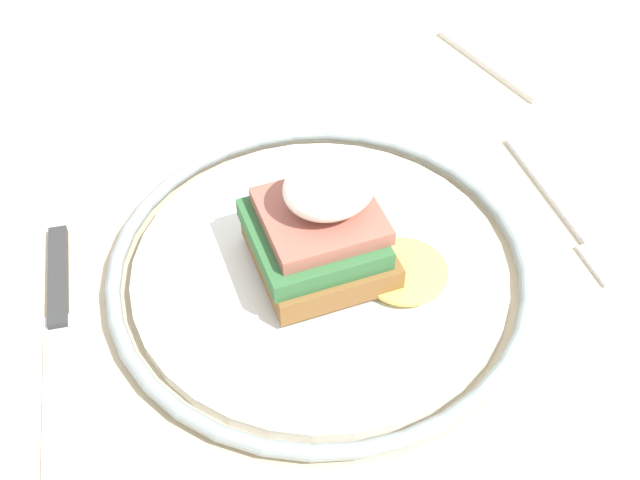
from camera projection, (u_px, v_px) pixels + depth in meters
name	position (u px, v px, depth m)	size (l,w,h in m)	color
dining_table	(308.00, 317.00, 0.64)	(1.03, 0.85, 0.73)	#C6B28E
plate	(320.00, 268.00, 0.52)	(0.28, 0.28, 0.02)	silver
sandwich	(322.00, 227.00, 0.50)	(0.12, 0.10, 0.08)	brown
fork	(567.00, 213.00, 0.57)	(0.02, 0.15, 0.00)	silver
knife	(58.00, 327.00, 0.50)	(0.04, 0.20, 0.01)	#2D2D2D
napkin	(542.00, 41.00, 0.71)	(0.14, 0.12, 0.01)	white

